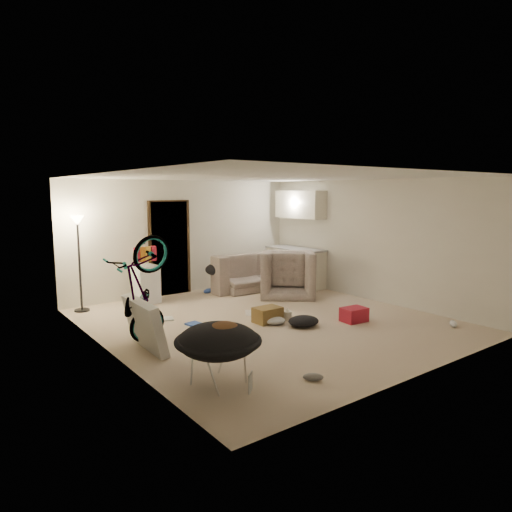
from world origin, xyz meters
TOP-DOWN VIEW (x-y plane):
  - floor at (0.00, 0.00)m, footprint 5.50×6.00m
  - ceiling at (0.00, 0.00)m, footprint 5.50×6.00m
  - wall_back at (0.00, 3.01)m, footprint 5.50×0.02m
  - wall_front at (0.00, -3.01)m, footprint 5.50×0.02m
  - wall_left at (-2.76, 0.00)m, footprint 0.02×6.00m
  - wall_right at (2.76, 0.00)m, footprint 0.02×6.00m
  - doorway at (-0.40, 2.97)m, footprint 0.85×0.10m
  - door_trim at (-0.40, 2.94)m, footprint 0.97×0.04m
  - floor_lamp at (-2.40, 2.65)m, footprint 0.28×0.28m
  - kitchen_counter at (2.43, 2.00)m, footprint 0.60×1.50m
  - counter_top at (2.43, 2.00)m, footprint 0.64×1.54m
  - kitchen_uppers at (2.56, 2.00)m, footprint 0.38×1.40m
  - sofa at (1.44, 2.45)m, footprint 2.23×0.98m
  - armchair at (1.69, 1.42)m, footprint 1.51×1.49m
  - bicycle at (-2.30, 0.07)m, footprint 1.72×0.86m
  - book_asset at (-1.98, -2.19)m, footprint 0.27×0.28m
  - mini_fridge at (-1.15, 2.55)m, footprint 0.48×0.48m
  - snack_box_0 at (-1.32, 2.55)m, footprint 0.11×0.09m
  - snack_box_1 at (-1.20, 2.55)m, footprint 0.11×0.09m
  - snack_box_2 at (-1.08, 2.55)m, footprint 0.11×0.08m
  - snack_box_3 at (-0.96, 2.55)m, footprint 0.11×0.08m
  - saucer_chair at (-2.09, -1.73)m, footprint 1.02×1.02m
  - hoodie at (-2.04, -1.76)m, footprint 0.61×0.58m
  - sofa_drape at (0.49, 2.45)m, footprint 0.65×0.58m
  - tv_box at (-2.30, -0.09)m, footprint 0.31×1.11m
  - drink_case_a at (-0.03, -0.05)m, footprint 0.47×0.34m
  - drink_case_b at (1.21, -0.92)m, footprint 0.45×0.35m
  - juicer at (0.33, -0.15)m, footprint 0.16×0.16m
  - newspaper at (0.24, 0.53)m, footprint 0.68×0.64m
  - book_blue at (-1.13, 0.54)m, footprint 0.28×0.34m
  - book_white at (-1.35, 1.15)m, footprint 0.26×0.30m
  - shoe_0 at (0.32, 2.55)m, footprint 0.30×0.21m
  - shoe_3 at (-1.13, -2.33)m, footprint 0.25×0.24m
  - shoe_4 at (2.30, -2.13)m, footprint 0.29×0.26m
  - clothes_lump_a at (0.31, -0.60)m, footprint 0.57×0.50m
  - clothes_lump_b at (0.70, 2.55)m, footprint 0.59×0.58m
  - clothes_lump_c at (-0.01, -0.19)m, footprint 0.52×0.53m

SIDE VIEW (x-z plane):
  - floor at x=0.00m, z-range -0.02..0.00m
  - newspaper at x=0.24m, z-range 0.00..0.01m
  - book_asset at x=-1.98m, z-range 0.00..0.02m
  - book_white at x=-1.35m, z-range 0.00..0.02m
  - book_blue at x=-1.13m, z-range 0.00..0.03m
  - shoe_3 at x=-1.13m, z-range 0.00..0.09m
  - shoe_4 at x=2.30m, z-range 0.00..0.10m
  - shoe_0 at x=0.32m, z-range 0.00..0.10m
  - clothes_lump_c at x=-0.01m, z-range 0.00..0.12m
  - clothes_lump_b at x=0.70m, z-range 0.00..0.14m
  - clothes_lump_a at x=0.31m, z-range 0.00..0.17m
  - juicer at x=0.33m, z-range -0.02..0.21m
  - drink_case_b at x=1.21m, z-range 0.00..0.25m
  - drink_case_a at x=-0.03m, z-range 0.00..0.27m
  - sofa at x=1.44m, z-range 0.00..0.64m
  - tv_box at x=-2.30m, z-range -0.01..0.74m
  - armchair at x=1.69m, z-range 0.00..0.74m
  - mini_fridge at x=-1.15m, z-range 0.00..0.77m
  - saucer_chair at x=-2.09m, z-range 0.07..0.79m
  - bicycle at x=-2.30m, z-range -0.04..0.92m
  - kitchen_counter at x=2.43m, z-range 0.00..0.88m
  - sofa_drape at x=0.49m, z-range 0.40..0.68m
  - hoodie at x=-2.04m, z-range 0.53..0.75m
  - counter_top at x=2.43m, z-range 0.88..0.92m
  - snack_box_0 at x=-1.32m, z-range 0.85..1.15m
  - snack_box_1 at x=-1.20m, z-range 0.85..1.15m
  - snack_box_2 at x=-1.08m, z-range 0.85..1.15m
  - snack_box_3 at x=-0.96m, z-range 0.85..1.15m
  - doorway at x=-0.40m, z-range 0.00..2.04m
  - door_trim at x=-0.40m, z-range -0.03..2.07m
  - wall_back at x=0.00m, z-range 0.00..2.50m
  - wall_front at x=0.00m, z-range 0.00..2.50m
  - wall_left at x=-2.76m, z-range 0.00..2.50m
  - wall_right at x=2.76m, z-range 0.00..2.50m
  - floor_lamp at x=-2.40m, z-range 0.40..2.21m
  - kitchen_uppers at x=2.56m, z-range 1.62..2.27m
  - ceiling at x=0.00m, z-range 2.50..2.52m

